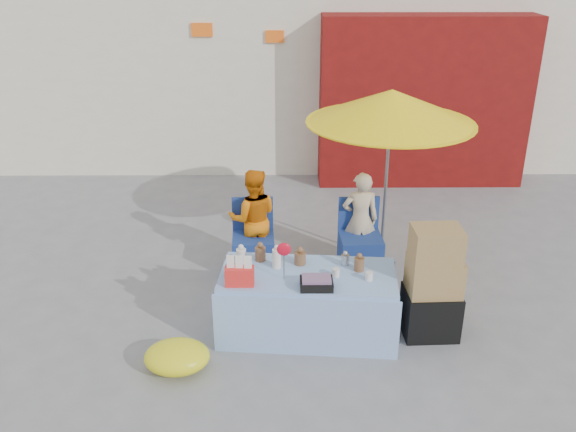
{
  "coord_description": "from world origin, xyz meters",
  "views": [
    {
      "loc": [
        0.02,
        -5.08,
        3.56
      ],
      "look_at": [
        0.07,
        0.6,
        1.0
      ],
      "focal_mm": 38.0,
      "sensor_mm": 36.0,
      "label": 1
    }
  ],
  "objects_px": {
    "umbrella": "(391,107)",
    "box_stack": "(433,286)",
    "chair_right": "(360,250)",
    "vendor_beige": "(360,220)",
    "vendor_orange": "(253,219)",
    "chair_left": "(254,251)",
    "market_table": "(307,302)"
  },
  "relations": [
    {
      "from": "market_table",
      "to": "chair_left",
      "type": "xyz_separation_m",
      "value": [
        -0.58,
        1.25,
        -0.09
      ]
    },
    {
      "from": "chair_left",
      "to": "chair_right",
      "type": "height_order",
      "value": "same"
    },
    {
      "from": "market_table",
      "to": "box_stack",
      "type": "relative_size",
      "value": 1.54
    },
    {
      "from": "chair_left",
      "to": "chair_right",
      "type": "relative_size",
      "value": 1.0
    },
    {
      "from": "market_table",
      "to": "umbrella",
      "type": "relative_size",
      "value": 0.86
    },
    {
      "from": "box_stack",
      "to": "chair_left",
      "type": "bearing_deg",
      "value": 144.2
    },
    {
      "from": "chair_right",
      "to": "vendor_orange",
      "type": "relative_size",
      "value": 0.7
    },
    {
      "from": "vendor_beige",
      "to": "umbrella",
      "type": "bearing_deg",
      "value": -156.35
    },
    {
      "from": "market_table",
      "to": "vendor_orange",
      "type": "height_order",
      "value": "vendor_orange"
    },
    {
      "from": "chair_left",
      "to": "vendor_orange",
      "type": "bearing_deg",
      "value": 86.74
    },
    {
      "from": "chair_right",
      "to": "umbrella",
      "type": "relative_size",
      "value": 0.41
    },
    {
      "from": "vendor_orange",
      "to": "vendor_beige",
      "type": "distance_m",
      "value": 1.25
    },
    {
      "from": "box_stack",
      "to": "market_table",
      "type": "bearing_deg",
      "value": 178.02
    },
    {
      "from": "chair_left",
      "to": "box_stack",
      "type": "bearing_deg",
      "value": -38.71
    },
    {
      "from": "vendor_orange",
      "to": "box_stack",
      "type": "height_order",
      "value": "vendor_orange"
    },
    {
      "from": "market_table",
      "to": "chair_right",
      "type": "distance_m",
      "value": 1.42
    },
    {
      "from": "market_table",
      "to": "umbrella",
      "type": "distance_m",
      "value": 2.39
    },
    {
      "from": "umbrella",
      "to": "box_stack",
      "type": "xyz_separation_m",
      "value": [
        0.24,
        -1.57,
        -1.36
      ]
    },
    {
      "from": "market_table",
      "to": "chair_right",
      "type": "height_order",
      "value": "market_table"
    },
    {
      "from": "chair_left",
      "to": "umbrella",
      "type": "height_order",
      "value": "umbrella"
    },
    {
      "from": "umbrella",
      "to": "vendor_orange",
      "type": "bearing_deg",
      "value": -174.47
    },
    {
      "from": "vendor_orange",
      "to": "umbrella",
      "type": "xyz_separation_m",
      "value": [
        1.55,
        0.15,
        1.28
      ]
    },
    {
      "from": "chair_left",
      "to": "box_stack",
      "type": "xyz_separation_m",
      "value": [
        1.79,
        -1.29,
        0.28
      ]
    },
    {
      "from": "vendor_beige",
      "to": "umbrella",
      "type": "distance_m",
      "value": 1.35
    },
    {
      "from": "umbrella",
      "to": "chair_right",
      "type": "bearing_deg",
      "value": -136.62
    },
    {
      "from": "chair_left",
      "to": "vendor_orange",
      "type": "xyz_separation_m",
      "value": [
        0.0,
        0.13,
        0.35
      ]
    },
    {
      "from": "market_table",
      "to": "chair_right",
      "type": "relative_size",
      "value": 2.1
    },
    {
      "from": "chair_right",
      "to": "vendor_orange",
      "type": "distance_m",
      "value": 1.3
    },
    {
      "from": "chair_right",
      "to": "vendor_beige",
      "type": "xyz_separation_m",
      "value": [
        0.0,
        0.13,
        0.33
      ]
    },
    {
      "from": "vendor_beige",
      "to": "box_stack",
      "type": "distance_m",
      "value": 1.52
    },
    {
      "from": "chair_right",
      "to": "vendor_beige",
      "type": "bearing_deg",
      "value": 86.74
    },
    {
      "from": "box_stack",
      "to": "chair_right",
      "type": "bearing_deg",
      "value": 112.67
    }
  ]
}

